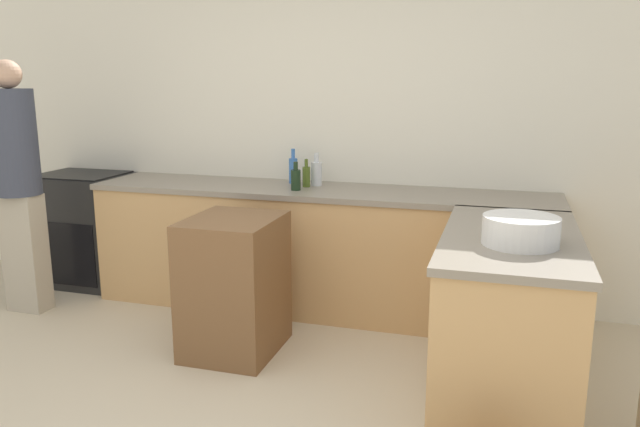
{
  "coord_description": "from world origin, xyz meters",
  "views": [
    {
      "loc": [
        1.3,
        -2.29,
        1.71
      ],
      "look_at": [
        0.32,
        0.97,
        0.96
      ],
      "focal_mm": 35.0,
      "sensor_mm": 36.0,
      "label": 1
    }
  ],
  "objects_px": {
    "wine_bottle_dark": "(296,179)",
    "water_bottle_blue": "(293,170)",
    "mixing_bowl": "(521,231)",
    "vinegar_bottle_clear": "(317,173)",
    "person_by_range": "(18,177)",
    "range_oven": "(85,228)",
    "olive_oil_bottle": "(306,176)",
    "island_table": "(234,285)"
  },
  "relations": [
    {
      "from": "wine_bottle_dark",
      "to": "water_bottle_blue",
      "type": "height_order",
      "value": "water_bottle_blue"
    },
    {
      "from": "mixing_bowl",
      "to": "vinegar_bottle_clear",
      "type": "height_order",
      "value": "vinegar_bottle_clear"
    },
    {
      "from": "person_by_range",
      "to": "range_oven",
      "type": "bearing_deg",
      "value": 90.21
    },
    {
      "from": "mixing_bowl",
      "to": "person_by_range",
      "type": "relative_size",
      "value": 0.2
    },
    {
      "from": "olive_oil_bottle",
      "to": "water_bottle_blue",
      "type": "relative_size",
      "value": 0.78
    },
    {
      "from": "mixing_bowl",
      "to": "wine_bottle_dark",
      "type": "distance_m",
      "value": 1.87
    },
    {
      "from": "island_table",
      "to": "wine_bottle_dark",
      "type": "height_order",
      "value": "wine_bottle_dark"
    },
    {
      "from": "vinegar_bottle_clear",
      "to": "wine_bottle_dark",
      "type": "xyz_separation_m",
      "value": [
        -0.08,
        -0.23,
        -0.02
      ]
    },
    {
      "from": "person_by_range",
      "to": "water_bottle_blue",
      "type": "bearing_deg",
      "value": 24.29
    },
    {
      "from": "vinegar_bottle_clear",
      "to": "mixing_bowl",
      "type": "bearing_deg",
      "value": -42.52
    },
    {
      "from": "range_oven",
      "to": "wine_bottle_dark",
      "type": "relative_size",
      "value": 4.56
    },
    {
      "from": "island_table",
      "to": "olive_oil_bottle",
      "type": "xyz_separation_m",
      "value": [
        0.18,
        0.9,
        0.57
      ]
    },
    {
      "from": "range_oven",
      "to": "island_table",
      "type": "relative_size",
      "value": 1.07
    },
    {
      "from": "person_by_range",
      "to": "mixing_bowl",
      "type": "bearing_deg",
      "value": -8.96
    },
    {
      "from": "vinegar_bottle_clear",
      "to": "water_bottle_blue",
      "type": "distance_m",
      "value": 0.21
    },
    {
      "from": "island_table",
      "to": "person_by_range",
      "type": "height_order",
      "value": "person_by_range"
    },
    {
      "from": "wine_bottle_dark",
      "to": "olive_oil_bottle",
      "type": "xyz_separation_m",
      "value": [
        0.03,
        0.15,
        0.0
      ]
    },
    {
      "from": "vinegar_bottle_clear",
      "to": "wine_bottle_dark",
      "type": "relative_size",
      "value": 1.19
    },
    {
      "from": "mixing_bowl",
      "to": "person_by_range",
      "type": "xyz_separation_m",
      "value": [
        -3.45,
        0.54,
        0.02
      ]
    },
    {
      "from": "mixing_bowl",
      "to": "wine_bottle_dark",
      "type": "height_order",
      "value": "wine_bottle_dark"
    },
    {
      "from": "range_oven",
      "to": "olive_oil_bottle",
      "type": "xyz_separation_m",
      "value": [
        1.96,
        0.01,
        0.54
      ]
    },
    {
      "from": "vinegar_bottle_clear",
      "to": "person_by_range",
      "type": "xyz_separation_m",
      "value": [
        -2.01,
        -0.77,
        -0.01
      ]
    },
    {
      "from": "olive_oil_bottle",
      "to": "range_oven",
      "type": "bearing_deg",
      "value": -179.7
    },
    {
      "from": "range_oven",
      "to": "person_by_range",
      "type": "xyz_separation_m",
      "value": [
        0.0,
        -0.68,
        0.54
      ]
    },
    {
      "from": "island_table",
      "to": "wine_bottle_dark",
      "type": "xyz_separation_m",
      "value": [
        0.15,
        0.75,
        0.56
      ]
    },
    {
      "from": "range_oven",
      "to": "mixing_bowl",
      "type": "height_order",
      "value": "mixing_bowl"
    },
    {
      "from": "island_table",
      "to": "water_bottle_blue",
      "type": "height_order",
      "value": "water_bottle_blue"
    },
    {
      "from": "water_bottle_blue",
      "to": "person_by_range",
      "type": "distance_m",
      "value": 1.99
    },
    {
      "from": "mixing_bowl",
      "to": "range_oven",
      "type": "bearing_deg",
      "value": 160.39
    },
    {
      "from": "water_bottle_blue",
      "to": "person_by_range",
      "type": "xyz_separation_m",
      "value": [
        -1.81,
        -0.82,
        -0.02
      ]
    },
    {
      "from": "range_oven",
      "to": "mixing_bowl",
      "type": "distance_m",
      "value": 3.7
    },
    {
      "from": "island_table",
      "to": "vinegar_bottle_clear",
      "type": "relative_size",
      "value": 3.57
    },
    {
      "from": "range_oven",
      "to": "olive_oil_bottle",
      "type": "relative_size",
      "value": 4.51
    },
    {
      "from": "person_by_range",
      "to": "vinegar_bottle_clear",
      "type": "bearing_deg",
      "value": 20.97
    },
    {
      "from": "vinegar_bottle_clear",
      "to": "wine_bottle_dark",
      "type": "bearing_deg",
      "value": -110.4
    },
    {
      "from": "water_bottle_blue",
      "to": "mixing_bowl",
      "type": "bearing_deg",
      "value": -39.81
    },
    {
      "from": "person_by_range",
      "to": "olive_oil_bottle",
      "type": "bearing_deg",
      "value": 19.55
    },
    {
      "from": "vinegar_bottle_clear",
      "to": "island_table",
      "type": "bearing_deg",
      "value": -103.69
    },
    {
      "from": "vinegar_bottle_clear",
      "to": "olive_oil_bottle",
      "type": "distance_m",
      "value": 0.1
    },
    {
      "from": "range_oven",
      "to": "mixing_bowl",
      "type": "relative_size",
      "value": 2.55
    },
    {
      "from": "range_oven",
      "to": "island_table",
      "type": "bearing_deg",
      "value": -26.65
    },
    {
      "from": "range_oven",
      "to": "olive_oil_bottle",
      "type": "distance_m",
      "value": 2.03
    }
  ]
}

